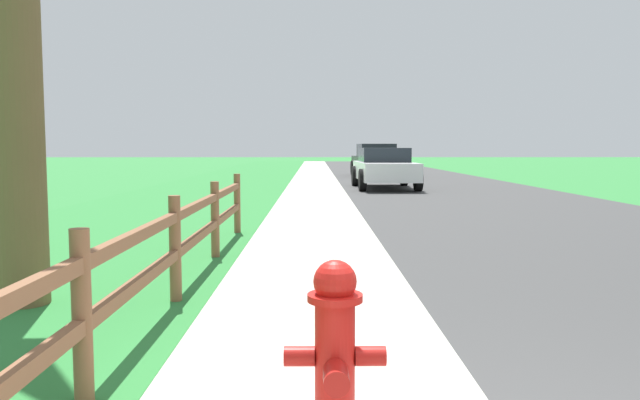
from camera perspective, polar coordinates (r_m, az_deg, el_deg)
name	(u,v)px	position (r m, az deg, el deg)	size (l,w,h in m)	color
ground_plane	(337,180)	(27.19, 1.60, 1.82)	(120.00, 120.00, 0.00)	#2D7B37
road_asphalt	(411,178)	(29.51, 8.27, 2.02)	(7.00, 66.00, 0.01)	#3A3A3A
curb_concrete	(272,178)	(29.24, -4.43, 2.03)	(6.00, 66.00, 0.01)	#BBB6A6
grass_verge	(239,178)	(29.38, -7.36, 2.02)	(5.00, 66.00, 0.00)	#2D7B37
fire_hydrant	(335,353)	(3.09, 1.37, -13.74)	(0.49, 0.42, 0.91)	red
rail_fence	(175,240)	(5.98, -13.09, -3.58)	(0.11, 9.48, 1.00)	brown
parked_suv_white	(384,167)	(21.94, 5.90, 2.97)	(2.12, 4.62, 1.41)	white
parked_car_black	(376,160)	(30.92, 5.10, 3.66)	(2.28, 4.73, 1.59)	black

